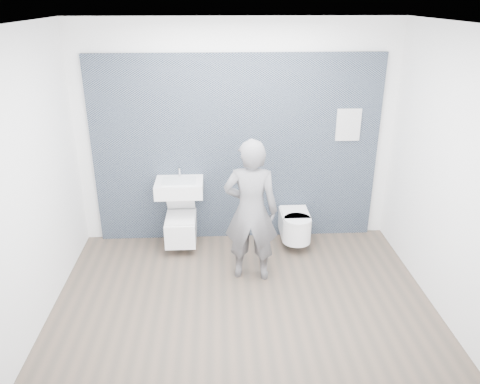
{
  "coord_description": "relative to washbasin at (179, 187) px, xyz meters",
  "views": [
    {
      "loc": [
        -0.25,
        -4.17,
        3.02
      ],
      "look_at": [
        0.0,
        0.6,
        1.0
      ],
      "focal_mm": 35.0,
      "sensor_mm": 36.0,
      "label": 1
    }
  ],
  "objects": [
    {
      "name": "info_placard",
      "position": [
        2.12,
        0.2,
        -0.82
      ],
      "size": [
        0.3,
        0.03,
        0.4
      ],
      "primitive_type": "cube",
      "color": "white",
      "rests_on": "ground"
    },
    {
      "name": "visitor",
      "position": [
        0.84,
        -0.75,
        0.01
      ],
      "size": [
        0.65,
        0.48,
        1.65
      ],
      "primitive_type": "imported",
      "rotation": [
        0.0,
        0.0,
        3.0
      ],
      "color": "slate",
      "rests_on": "ground"
    },
    {
      "name": "room_shell",
      "position": [
        0.72,
        -1.22,
        0.92
      ],
      "size": [
        4.0,
        4.0,
        4.0
      ],
      "color": "silver",
      "rests_on": "ground"
    },
    {
      "name": "toilet_rounded",
      "position": [
        1.46,
        -0.09,
        -0.53
      ],
      "size": [
        0.36,
        0.61,
        0.33
      ],
      "color": "white",
      "rests_on": "ground"
    },
    {
      "name": "ground",
      "position": [
        0.72,
        -1.22,
        -0.82
      ],
      "size": [
        4.0,
        4.0,
        0.0
      ],
      "primitive_type": "plane",
      "color": "#4F4135",
      "rests_on": "ground"
    },
    {
      "name": "washbasin",
      "position": [
        0.0,
        0.0,
        0.0
      ],
      "size": [
        0.58,
        0.44,
        0.44
      ],
      "color": "white",
      "rests_on": "ground"
    },
    {
      "name": "tile_wall",
      "position": [
        0.72,
        0.25,
        -0.82
      ],
      "size": [
        3.6,
        0.06,
        2.4
      ],
      "primitive_type": "cube",
      "color": "black",
      "rests_on": "ground"
    },
    {
      "name": "toilet_square",
      "position": [
        0.0,
        -0.05,
        -0.52
      ],
      "size": [
        0.38,
        0.55,
        0.68
      ],
      "color": "white",
      "rests_on": "ground"
    }
  ]
}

